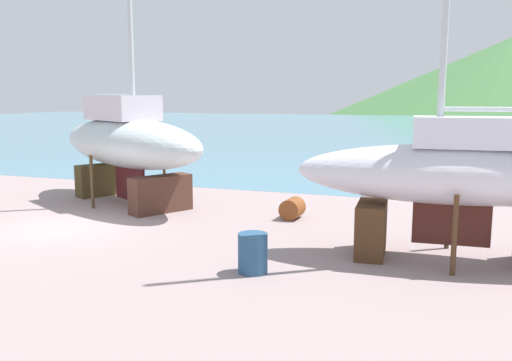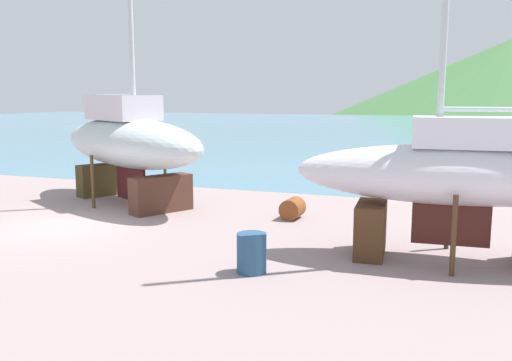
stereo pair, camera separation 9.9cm
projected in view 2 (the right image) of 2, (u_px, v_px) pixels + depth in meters
The scene contains 6 objects.
sea_water at pixel (356, 128), 67.48m from camera, with size 166.16×93.69×0.01m, color teal.
headland_hill at pixel (511, 111), 142.56m from camera, with size 178.20×178.20×38.44m, color #44743F.
sailboat_mid_port at pixel (129, 142), 19.96m from camera, with size 8.92×6.62×15.23m.
sailboat_far_slipway at pixel (455, 176), 12.78m from camera, with size 7.66×2.49×12.60m.
barrel_blue_faded at pixel (292, 209), 17.58m from camera, with size 0.68×0.68×0.80m, color brown.
barrel_tar_black at pixel (252, 253), 12.21m from camera, with size 0.68×0.68×0.91m, color navy.
Camera 2 is at (11.08, -13.11, 3.98)m, focal length 37.73 mm.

